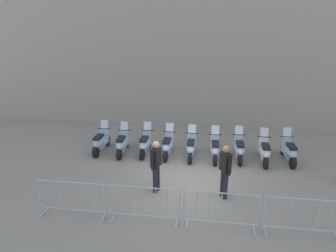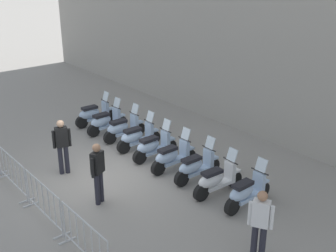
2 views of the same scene
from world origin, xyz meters
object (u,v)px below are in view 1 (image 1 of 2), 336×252
Objects in this scene: motorcycle_6 at (239,149)px; motorcycle_8 at (289,151)px; barrier_segment_1 at (144,205)px; motorcycle_7 at (264,152)px; motorcycle_1 at (122,144)px; motorcycle_0 at (101,142)px; barrier_segment_0 at (72,199)px; officer_near_row_end at (156,164)px; barrier_segment_3 at (304,218)px; barrier_segment_2 at (221,211)px; motorcycle_2 at (145,144)px; officer_by_barriers at (225,169)px; motorcycle_4 at (191,147)px; motorcycle_3 at (168,146)px; motorcycle_5 at (215,149)px.

motorcycle_6 and motorcycle_8 have the same top height.
motorcycle_6 reaches higher than barrier_segment_1.
motorcycle_1 is at bearing -179.41° from motorcycle_7.
motorcycle_6 is at bearing 1.91° from motorcycle_1.
motorcycle_0 is 1.00× the size of motorcycle_1.
barrier_segment_0 is 2.65m from officer_near_row_end.
barrier_segment_3 is at bearing 0.82° from barrier_segment_0.
barrier_segment_0 and barrier_segment_2 have the same top height.
motorcycle_1 is 0.89× the size of barrier_segment_1.
officer_near_row_end reaches higher than motorcycle_2.
officer_by_barriers is (-1.90, 1.47, 0.46)m from barrier_segment_3.
motorcycle_6 is at bearing 76.16° from officer_by_barriers.
motorcycle_4 is 5.22m from barrier_segment_0.
motorcycle_1 is at bearing -178.09° from motorcycle_6.
motorcycle_3 is 1.92m from motorcycle_5.
motorcycle_1 reaches higher than barrier_segment_1.
motorcycle_0 is 1.00× the size of motorcycle_4.
officer_near_row_end is at bearing 159.56° from barrier_segment_3.
motorcycle_0 is at bearing 179.66° from motorcycle_5.
motorcycle_6 is 4.02m from officer_near_row_end.
officer_by_barriers is (2.17, -2.76, 0.53)m from motorcycle_3.
motorcycle_4 is (1.92, -0.09, 0.00)m from motorcycle_2.
motorcycle_1 is 1.00× the size of officer_near_row_end.
motorcycle_1 is at bearing 114.42° from barrier_segment_1.
officer_near_row_end is (-0.92, -2.69, 0.53)m from motorcycle_4.
motorcycle_8 is at bearing 1.04° from motorcycle_0.
motorcycle_0 is 1.00× the size of motorcycle_6.
motorcycle_8 reaches higher than barrier_segment_0.
barrier_segment_0 is (-5.86, -4.29, 0.07)m from motorcycle_7.
motorcycle_6 is 1.00× the size of motorcycle_7.
motorcycle_2 and motorcycle_7 have the same top height.
barrier_segment_0 is 1.00× the size of barrier_segment_1.
motorcycle_3 is at bearing 90.91° from officer_near_row_end.
motorcycle_6 is 4.42m from barrier_segment_2.
motorcycle_2 is at bearing -179.22° from motorcycle_8.
barrier_segment_1 is (-0.96, -4.25, 0.07)m from motorcycle_4.
motorcycle_0 is 1.00× the size of officer_near_row_end.
motorcycle_2 and motorcycle_4 have the same top height.
barrier_segment_0 is (-0.12, -4.23, 0.07)m from motorcycle_1.
motorcycle_7 is at bearing 0.53° from motorcycle_5.
barrier_segment_1 is at bearing -65.58° from motorcycle_1.
motorcycle_4 is at bearing 77.32° from barrier_segment_1.
motorcycle_1 is 4.91m from officer_by_barriers.
officer_near_row_end reaches higher than barrier_segment_1.
officer_by_barriers is at bearing -103.84° from motorcycle_6.
motorcycle_8 is 0.88× the size of barrier_segment_1.
motorcycle_4 is 0.88× the size of barrier_segment_1.
motorcycle_3 and motorcycle_4 have the same top height.
barrier_segment_0 is (0.84, -4.30, 0.07)m from motorcycle_0.
motorcycle_7 is at bearing 93.33° from barrier_segment_3.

